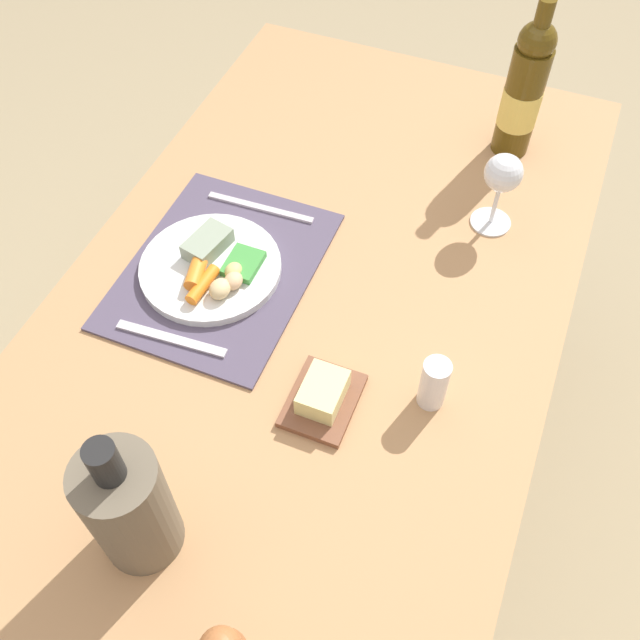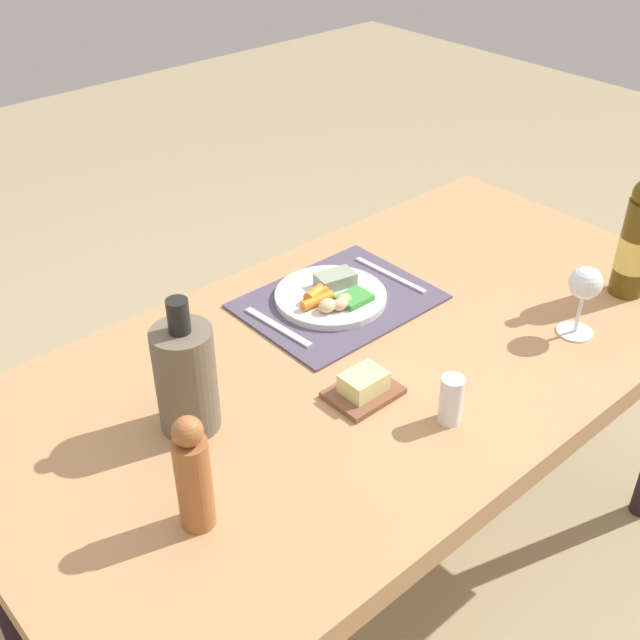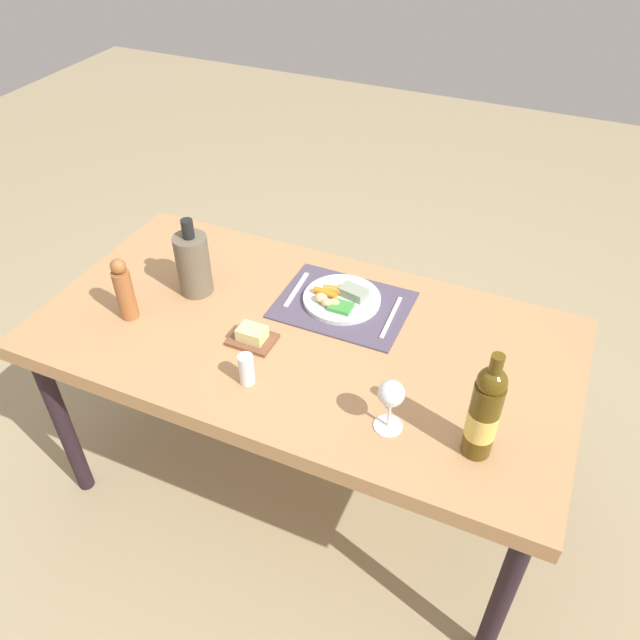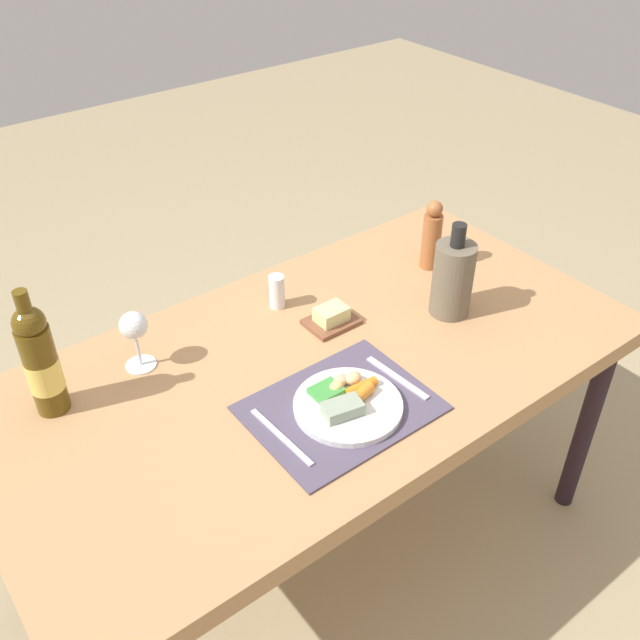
% 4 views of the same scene
% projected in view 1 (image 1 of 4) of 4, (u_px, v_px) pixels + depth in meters
% --- Properties ---
extents(ground_plane, '(8.00, 8.00, 0.00)m').
position_uv_depth(ground_plane, '(304.00, 499.00, 1.76)').
color(ground_plane, tan).
extents(dining_table, '(1.60, 0.83, 0.72)m').
position_uv_depth(dining_table, '(297.00, 348.00, 1.23)').
color(dining_table, tan).
rests_on(dining_table, ground_plane).
extents(placemat, '(0.40, 0.31, 0.01)m').
position_uv_depth(placemat, '(221.00, 269.00, 1.24)').
color(placemat, '#4F465A').
rests_on(placemat, dining_table).
extents(dinner_plate, '(0.24, 0.24, 0.05)m').
position_uv_depth(dinner_plate, '(212.00, 266.00, 1.23)').
color(dinner_plate, silver).
rests_on(dinner_plate, placemat).
extents(fork, '(0.02, 0.21, 0.00)m').
position_uv_depth(fork, '(260.00, 208.00, 1.33)').
color(fork, silver).
rests_on(fork, placemat).
extents(knife, '(0.03, 0.19, 0.00)m').
position_uv_depth(knife, '(171.00, 339.00, 1.15)').
color(knife, silver).
rests_on(knife, placemat).
extents(salt_shaker, '(0.04, 0.04, 0.09)m').
position_uv_depth(salt_shaker, '(434.00, 383.00, 1.05)').
color(salt_shaker, white).
rests_on(salt_shaker, dining_table).
extents(wine_bottle, '(0.07, 0.07, 0.31)m').
position_uv_depth(wine_bottle, '(524.00, 91.00, 1.33)').
color(wine_bottle, '#533E0E').
rests_on(wine_bottle, dining_table).
extents(wine_glass, '(0.07, 0.07, 0.15)m').
position_uv_depth(wine_glass, '(503.00, 177.00, 1.23)').
color(wine_glass, white).
rests_on(wine_glass, dining_table).
extents(cooler_bottle, '(0.11, 0.11, 0.26)m').
position_uv_depth(cooler_bottle, '(129.00, 507.00, 0.88)').
color(cooler_bottle, '#675C49').
rests_on(cooler_bottle, dining_table).
extents(butter_dish, '(0.13, 0.10, 0.05)m').
position_uv_depth(butter_dish, '(323.00, 396.00, 1.07)').
color(butter_dish, brown).
rests_on(butter_dish, dining_table).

